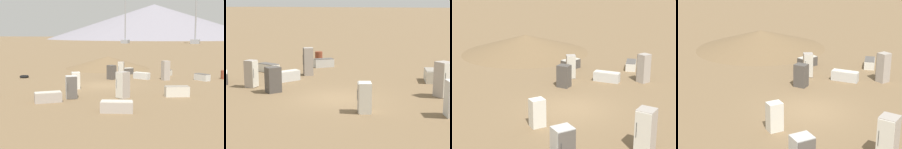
# 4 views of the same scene
# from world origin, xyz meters

# --- Properties ---
(ground_plane) EXTENTS (1000.00, 1000.00, 0.00)m
(ground_plane) POSITION_xyz_m (0.00, 0.00, 0.00)
(ground_plane) COLOR brown
(dirt_mound) EXTENTS (11.22, 11.22, 1.59)m
(dirt_mound) POSITION_xyz_m (13.37, 4.76, 0.79)
(dirt_mound) COLOR brown
(dirt_mound) RESTS_ON ground_plane
(discarded_fridge_1) EXTENTS (0.93, 0.93, 1.92)m
(discarded_fridge_1) POSITION_xyz_m (5.13, -4.53, 0.96)
(discarded_fridge_1) COLOR #A89E93
(discarded_fridge_1) RESTS_ON ground_plane
(discarded_fridge_2) EXTENTS (1.72, 0.95, 0.61)m
(discarded_fridge_2) POSITION_xyz_m (8.36, -4.07, 0.30)
(discarded_fridge_2) COLOR silver
(discarded_fridge_2) RESTS_ON ground_plane
(discarded_fridge_4) EXTENTS (1.10, 1.82, 0.67)m
(discarded_fridge_4) POSITION_xyz_m (5.09, -2.11, 0.33)
(discarded_fridge_4) COLOR silver
(discarded_fridge_4) RESTS_ON ground_plane
(discarded_fridge_7) EXTENTS (0.94, 0.96, 1.43)m
(discarded_fridge_7) POSITION_xyz_m (3.78, 0.66, 0.72)
(discarded_fridge_7) COLOR #4C4742
(discarded_fridge_7) RESTS_ON ground_plane
(discarded_fridge_8) EXTENTS (1.01, 0.98, 1.88)m
(discarded_fridge_8) POSITION_xyz_m (-4.61, -3.29, 0.94)
(discarded_fridge_8) COLOR #A89E93
(discarded_fridge_8) RESTS_ON ground_plane
(discarded_fridge_9) EXTENTS (0.87, 0.89, 1.40)m
(discarded_fridge_9) POSITION_xyz_m (-2.42, 1.54, 0.70)
(discarded_fridge_9) COLOR silver
(discarded_fridge_9) RESTS_ON ground_plane
(discarded_fridge_11) EXTENTS (1.53, 1.48, 0.72)m
(discarded_fridge_11) POSITION_xyz_m (8.16, 0.46, 0.36)
(discarded_fridge_11) COLOR #4C4742
(discarded_fridge_11) RESTS_ON ground_plane
(discarded_fridge_13) EXTENTS (0.70, 0.70, 1.62)m
(discarded_fridge_13) POSITION_xyz_m (5.76, 0.33, 0.81)
(discarded_fridge_13) COLOR #A89E93
(discarded_fridge_13) RESTS_ON ground_plane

